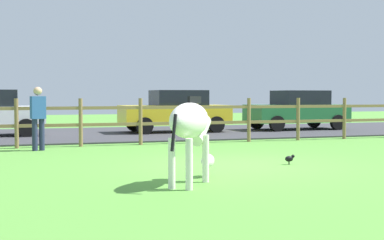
# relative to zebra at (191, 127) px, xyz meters

# --- Properties ---
(ground_plane) EXTENTS (60.00, 60.00, 0.00)m
(ground_plane) POSITION_rel_zebra_xyz_m (1.60, 2.07, -0.93)
(ground_plane) COLOR #549338
(parking_asphalt) EXTENTS (28.00, 7.40, 0.05)m
(parking_asphalt) POSITION_rel_zebra_xyz_m (1.60, 11.37, -0.90)
(parking_asphalt) COLOR #38383D
(parking_asphalt) RESTS_ON ground_plane
(paddock_fence) EXTENTS (20.45, 0.11, 1.34)m
(paddock_fence) POSITION_rel_zebra_xyz_m (0.78, 7.07, -0.17)
(paddock_fence) COLOR olive
(paddock_fence) RESTS_ON ground_plane
(zebra) EXTENTS (1.36, 1.62, 1.41)m
(zebra) POSITION_rel_zebra_xyz_m (0.00, 0.00, 0.00)
(zebra) COLOR white
(zebra) RESTS_ON ground_plane
(crow_on_grass) EXTENTS (0.21, 0.10, 0.20)m
(crow_on_grass) POSITION_rel_zebra_xyz_m (2.70, 1.75, -0.80)
(crow_on_grass) COLOR black
(crow_on_grass) RESTS_ON ground_plane
(parked_car_yellow) EXTENTS (4.02, 1.91, 1.56)m
(parked_car_yellow) POSITION_rel_zebra_xyz_m (3.07, 11.30, -0.08)
(parked_car_yellow) COLOR yellow
(parked_car_yellow) RESTS_ON parking_asphalt
(parked_car_green) EXTENTS (4.05, 1.98, 1.56)m
(parked_car_green) POSITION_rel_zebra_xyz_m (8.14, 11.20, -0.08)
(parked_car_green) COLOR #236B38
(parked_car_green) RESTS_ON parking_asphalt
(visitor_near_fence) EXTENTS (0.40, 0.30, 1.64)m
(visitor_near_fence) POSITION_rel_zebra_xyz_m (-2.09, 6.28, -0.02)
(visitor_near_fence) COLOR #232847
(visitor_near_fence) RESTS_ON ground_plane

